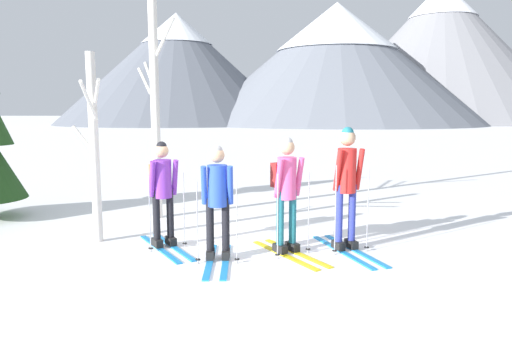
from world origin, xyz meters
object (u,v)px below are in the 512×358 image
at_px(birch_tree_slender, 94,146).
at_px(skier_in_pink, 286,188).
at_px(skier_in_blue, 218,196).
at_px(birch_tree_tall, 154,84).
at_px(skier_in_red, 347,182).
at_px(skier_in_purple, 162,189).

bearing_deg(birch_tree_slender, skier_in_pink, -5.50).
relative_size(skier_in_blue, birch_tree_tall, 0.32).
bearing_deg(skier_in_blue, birch_tree_slender, 161.04).
bearing_deg(skier_in_blue, skier_in_red, 19.87).
bearing_deg(skier_in_pink, birch_tree_tall, 140.78).
bearing_deg(birch_tree_slender, skier_in_purple, -8.45).
bearing_deg(skier_in_purple, skier_in_blue, -29.87).
bearing_deg(birch_tree_tall, skier_in_pink, -39.22).
relative_size(skier_in_purple, birch_tree_slender, 0.55).
height_order(skier_in_blue, skier_in_pink, skier_in_pink).
xyz_separation_m(skier_in_red, birch_tree_slender, (-3.94, 0.06, 0.51)).
bearing_deg(skier_in_blue, birch_tree_tall, 123.22).
xyz_separation_m(skier_in_pink, birch_tree_tall, (-2.63, 2.15, 1.63)).
xyz_separation_m(skier_in_purple, skier_in_blue, (0.96, -0.55, -0.00)).
height_order(skier_in_blue, birch_tree_slender, birch_tree_slender).
distance_m(skier_in_red, birch_tree_slender, 3.97).
bearing_deg(skier_in_purple, birch_tree_tall, 109.70).
bearing_deg(birch_tree_slender, skier_in_red, -0.84).
distance_m(skier_in_purple, birch_tree_slender, 1.32).
height_order(skier_in_purple, birch_tree_slender, birch_tree_slender).
bearing_deg(birch_tree_slender, birch_tree_tall, 77.40).
bearing_deg(birch_tree_tall, skier_in_purple, -70.30).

